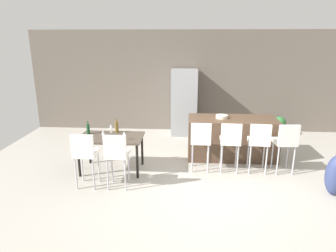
{
  "coord_description": "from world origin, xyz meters",
  "views": [
    {
      "loc": [
        -0.46,
        -5.65,
        2.64
      ],
      "look_at": [
        -0.84,
        0.46,
        0.85
      ],
      "focal_mm": 31.78,
      "sensor_mm": 36.0,
      "label": 1
    }
  ],
  "objects_px": {
    "bar_chair_middle": "(230,139)",
    "dining_table": "(111,140)",
    "wine_glass_middle": "(124,134)",
    "wine_bottle_end": "(88,129)",
    "floor_vase": "(336,175)",
    "wine_glass_left": "(103,133)",
    "wine_glass_right": "(111,127)",
    "refrigerator": "(184,102)",
    "dining_chair_near": "(85,152)",
    "bar_chair_right": "(259,140)",
    "potted_plant": "(279,125)",
    "wine_bottle_inner": "(117,127)",
    "fruit_bowl": "(222,117)",
    "kitchen_island": "(232,138)",
    "bar_chair_left": "(201,139)",
    "dining_chair_far": "(117,152)",
    "bar_chair_far": "(286,141)"
  },
  "relations": [
    {
      "from": "bar_chair_middle",
      "to": "dining_table",
      "type": "xyz_separation_m",
      "value": [
        -2.42,
        -0.09,
        -0.03
      ]
    },
    {
      "from": "wine_glass_middle",
      "to": "wine_bottle_end",
      "type": "bearing_deg",
      "value": 158.22
    },
    {
      "from": "dining_table",
      "to": "floor_vase",
      "type": "bearing_deg",
      "value": -10.57
    },
    {
      "from": "bar_chair_middle",
      "to": "wine_glass_left",
      "type": "distance_m",
      "value": 2.55
    },
    {
      "from": "wine_glass_right",
      "to": "refrigerator",
      "type": "relative_size",
      "value": 0.09
    },
    {
      "from": "wine_glass_left",
      "to": "wine_glass_right",
      "type": "relative_size",
      "value": 1.0
    },
    {
      "from": "dining_table",
      "to": "dining_chair_near",
      "type": "relative_size",
      "value": 1.22
    },
    {
      "from": "bar_chair_right",
      "to": "wine_glass_right",
      "type": "height_order",
      "value": "bar_chair_right"
    },
    {
      "from": "wine_bottle_end",
      "to": "wine_glass_left",
      "type": "xyz_separation_m",
      "value": [
        0.4,
        -0.28,
        0.02
      ]
    },
    {
      "from": "dining_chair_near",
      "to": "wine_glass_right",
      "type": "xyz_separation_m",
      "value": [
        0.22,
        1.05,
        0.17
      ]
    },
    {
      "from": "wine_bottle_end",
      "to": "wine_glass_middle",
      "type": "relative_size",
      "value": 1.56
    },
    {
      "from": "bar_chair_right",
      "to": "dining_table",
      "type": "relative_size",
      "value": 0.82
    },
    {
      "from": "dining_chair_near",
      "to": "potted_plant",
      "type": "xyz_separation_m",
      "value": [
        4.45,
        3.36,
        -0.39
      ]
    },
    {
      "from": "potted_plant",
      "to": "dining_table",
      "type": "bearing_deg",
      "value": -147.97
    },
    {
      "from": "wine_bottle_end",
      "to": "wine_bottle_inner",
      "type": "height_order",
      "value": "wine_bottle_inner"
    },
    {
      "from": "fruit_bowl",
      "to": "kitchen_island",
      "type": "bearing_deg",
      "value": -3.95
    },
    {
      "from": "wine_glass_left",
      "to": "potted_plant",
      "type": "bearing_deg",
      "value": 32.57
    },
    {
      "from": "kitchen_island",
      "to": "wine_glass_left",
      "type": "distance_m",
      "value": 2.91
    },
    {
      "from": "dining_chair_near",
      "to": "wine_bottle_inner",
      "type": "xyz_separation_m",
      "value": [
        0.35,
        1.04,
        0.16
      ]
    },
    {
      "from": "kitchen_island",
      "to": "wine_bottle_end",
      "type": "xyz_separation_m",
      "value": [
        -3.08,
        -0.76,
        0.39
      ]
    },
    {
      "from": "wine_bottle_end",
      "to": "wine_glass_left",
      "type": "bearing_deg",
      "value": -35.65
    },
    {
      "from": "bar_chair_left",
      "to": "dining_table",
      "type": "bearing_deg",
      "value": -177.2
    },
    {
      "from": "wine_glass_middle",
      "to": "floor_vase",
      "type": "height_order",
      "value": "wine_glass_middle"
    },
    {
      "from": "kitchen_island",
      "to": "bar_chair_right",
      "type": "bearing_deg",
      "value": -63.29
    },
    {
      "from": "refrigerator",
      "to": "fruit_bowl",
      "type": "bearing_deg",
      "value": -62.77
    },
    {
      "from": "bar_chair_left",
      "to": "wine_glass_middle",
      "type": "distance_m",
      "value": 1.54
    },
    {
      "from": "dining_chair_near",
      "to": "wine_glass_left",
      "type": "relative_size",
      "value": 6.03
    },
    {
      "from": "bar_chair_right",
      "to": "wine_glass_right",
      "type": "bearing_deg",
      "value": 176.09
    },
    {
      "from": "wine_bottle_end",
      "to": "wine_glass_left",
      "type": "height_order",
      "value": "wine_bottle_end"
    },
    {
      "from": "kitchen_island",
      "to": "dining_chair_far",
      "type": "bearing_deg",
      "value": -143.86
    },
    {
      "from": "bar_chair_right",
      "to": "dining_chair_far",
      "type": "relative_size",
      "value": 1.0
    },
    {
      "from": "fruit_bowl",
      "to": "floor_vase",
      "type": "xyz_separation_m",
      "value": [
        1.8,
        -1.7,
        -0.58
      ]
    },
    {
      "from": "bar_chair_right",
      "to": "wine_glass_middle",
      "type": "relative_size",
      "value": 6.03
    },
    {
      "from": "floor_vase",
      "to": "bar_chair_left",
      "type": "bearing_deg",
      "value": 159.55
    },
    {
      "from": "wine_glass_left",
      "to": "refrigerator",
      "type": "distance_m",
      "value": 3.17
    },
    {
      "from": "refrigerator",
      "to": "bar_chair_far",
      "type": "bearing_deg",
      "value": -50.83
    },
    {
      "from": "bar_chair_left",
      "to": "bar_chair_middle",
      "type": "relative_size",
      "value": 1.0
    },
    {
      "from": "bar_chair_right",
      "to": "kitchen_island",
      "type": "bearing_deg",
      "value": 116.71
    },
    {
      "from": "bar_chair_far",
      "to": "fruit_bowl",
      "type": "height_order",
      "value": "bar_chair_far"
    },
    {
      "from": "dining_chair_far",
      "to": "wine_bottle_inner",
      "type": "xyz_separation_m",
      "value": [
        -0.23,
        1.04,
        0.16
      ]
    },
    {
      "from": "potted_plant",
      "to": "wine_glass_right",
      "type": "bearing_deg",
      "value": -151.38
    },
    {
      "from": "kitchen_island",
      "to": "fruit_bowl",
      "type": "relative_size",
      "value": 7.37
    },
    {
      "from": "kitchen_island",
      "to": "floor_vase",
      "type": "bearing_deg",
      "value": -47.27
    },
    {
      "from": "bar_chair_left",
      "to": "wine_bottle_end",
      "type": "distance_m",
      "value": 2.34
    },
    {
      "from": "bar_chair_middle",
      "to": "wine_glass_right",
      "type": "xyz_separation_m",
      "value": [
        -2.48,
        0.21,
        0.17
      ]
    },
    {
      "from": "bar_chair_middle",
      "to": "bar_chair_right",
      "type": "height_order",
      "value": "same"
    },
    {
      "from": "wine_bottle_end",
      "to": "wine_glass_left",
      "type": "distance_m",
      "value": 0.49
    },
    {
      "from": "kitchen_island",
      "to": "wine_bottle_end",
      "type": "height_order",
      "value": "wine_bottle_end"
    },
    {
      "from": "bar_chair_middle",
      "to": "floor_vase",
      "type": "distance_m",
      "value": 1.94
    },
    {
      "from": "wine_bottle_inner",
      "to": "fruit_bowl",
      "type": "height_order",
      "value": "wine_bottle_inner"
    }
  ]
}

